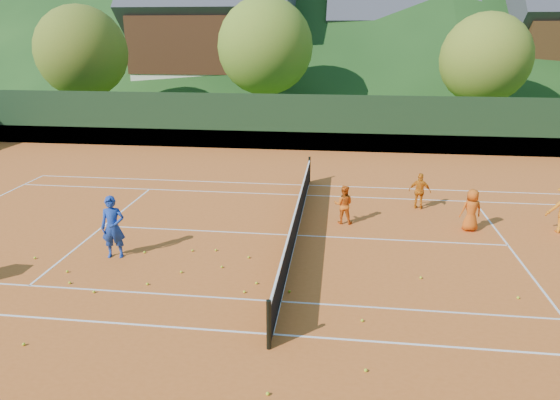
# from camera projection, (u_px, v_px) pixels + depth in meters

# --- Properties ---
(ground) EXTENTS (400.00, 400.00, 0.00)m
(ground) POSITION_uv_depth(u_px,v_px,m) (296.00, 236.00, 15.73)
(ground) COLOR #2A531A
(ground) RESTS_ON ground
(clay_court) EXTENTS (40.00, 24.00, 0.02)m
(clay_court) POSITION_uv_depth(u_px,v_px,m) (296.00, 236.00, 15.73)
(clay_court) COLOR #C45B1F
(clay_court) RESTS_ON ground
(coach) EXTENTS (0.72, 0.54, 1.80)m
(coach) POSITION_uv_depth(u_px,v_px,m) (113.00, 227.00, 13.95)
(coach) COLOR #18389C
(coach) RESTS_ON clay_court
(student_a) EXTENTS (0.66, 0.53, 1.31)m
(student_a) POSITION_uv_depth(u_px,v_px,m) (344.00, 204.00, 16.55)
(student_a) COLOR orange
(student_a) RESTS_ON clay_court
(student_b) EXTENTS (0.83, 0.50, 1.32)m
(student_b) POSITION_uv_depth(u_px,v_px,m) (420.00, 191.00, 17.92)
(student_b) COLOR orange
(student_b) RESTS_ON clay_court
(student_c) EXTENTS (0.75, 0.56, 1.38)m
(student_c) POSITION_uv_depth(u_px,v_px,m) (471.00, 210.00, 15.91)
(student_c) COLOR #CE5412
(student_c) RESTS_ON clay_court
(tennis_ball_0) EXTENTS (0.07, 0.07, 0.07)m
(tennis_ball_0) POSITION_uv_depth(u_px,v_px,m) (268.00, 394.00, 8.78)
(tennis_ball_0) COLOR #B9DA24
(tennis_ball_0) RESTS_ON clay_court
(tennis_ball_1) EXTENTS (0.07, 0.07, 0.07)m
(tennis_ball_1) POSITION_uv_depth(u_px,v_px,m) (421.00, 278.00, 12.94)
(tennis_ball_1) COLOR #B9DA24
(tennis_ball_1) RESTS_ON clay_court
(tennis_ball_2) EXTENTS (0.07, 0.07, 0.07)m
(tennis_ball_2) POSITION_uv_depth(u_px,v_px,m) (256.00, 283.00, 12.66)
(tennis_ball_2) COLOR #B9DA24
(tennis_ball_2) RESTS_ON clay_court
(tennis_ball_3) EXTENTS (0.07, 0.07, 0.07)m
(tennis_ball_3) POSITION_uv_depth(u_px,v_px,m) (366.00, 370.00, 9.39)
(tennis_ball_3) COLOR #B9DA24
(tennis_ball_3) RESTS_ON clay_court
(tennis_ball_4) EXTENTS (0.07, 0.07, 0.07)m
(tennis_ball_4) POSITION_uv_depth(u_px,v_px,m) (145.00, 252.00, 14.44)
(tennis_ball_4) COLOR #B9DA24
(tennis_ball_4) RESTS_ON clay_court
(tennis_ball_5) EXTENTS (0.07, 0.07, 0.07)m
(tennis_ball_5) POSITION_uv_depth(u_px,v_px,m) (67.00, 271.00, 13.27)
(tennis_ball_5) COLOR #B9DA24
(tennis_ball_5) RESTS_ON clay_court
(tennis_ball_6) EXTENTS (0.07, 0.07, 0.07)m
(tennis_ball_6) POSITION_uv_depth(u_px,v_px,m) (216.00, 250.00, 14.58)
(tennis_ball_6) COLOR #B9DA24
(tennis_ball_6) RESTS_ON clay_court
(tennis_ball_8) EXTENTS (0.07, 0.07, 0.07)m
(tennis_ball_8) POSITION_uv_depth(u_px,v_px,m) (362.00, 320.00, 11.01)
(tennis_ball_8) COLOR #B9DA24
(tennis_ball_8) RESTS_ON clay_court
(tennis_ball_10) EXTENTS (0.07, 0.07, 0.07)m
(tennis_ball_10) POSITION_uv_depth(u_px,v_px,m) (244.00, 292.00, 12.23)
(tennis_ball_10) COLOR #B9DA24
(tennis_ball_10) RESTS_ON clay_court
(tennis_ball_11) EXTENTS (0.07, 0.07, 0.07)m
(tennis_ball_11) POSITION_uv_depth(u_px,v_px,m) (249.00, 257.00, 14.11)
(tennis_ball_11) COLOR #B9DA24
(tennis_ball_11) RESTS_ON clay_court
(tennis_ball_12) EXTENTS (0.07, 0.07, 0.07)m
(tennis_ball_12) POSITION_uv_depth(u_px,v_px,m) (192.00, 250.00, 14.55)
(tennis_ball_12) COLOR #B9DA24
(tennis_ball_12) RESTS_ON clay_court
(tennis_ball_13) EXTENTS (0.07, 0.07, 0.07)m
(tennis_ball_13) POSITION_uv_depth(u_px,v_px,m) (35.00, 258.00, 14.08)
(tennis_ball_13) COLOR #B9DA24
(tennis_ball_13) RESTS_ON clay_court
(tennis_ball_14) EXTENTS (0.07, 0.07, 0.07)m
(tennis_ball_14) POSITION_uv_depth(u_px,v_px,m) (518.00, 298.00, 11.96)
(tennis_ball_14) COLOR #B9DA24
(tennis_ball_14) RESTS_ON clay_court
(tennis_ball_15) EXTENTS (0.07, 0.07, 0.07)m
(tennis_ball_15) POSITION_uv_depth(u_px,v_px,m) (94.00, 292.00, 12.23)
(tennis_ball_15) COLOR #B9DA24
(tennis_ball_15) RESTS_ON clay_court
(tennis_ball_16) EXTENTS (0.07, 0.07, 0.07)m
(tennis_ball_16) POSITION_uv_depth(u_px,v_px,m) (289.00, 291.00, 12.25)
(tennis_ball_16) COLOR #B9DA24
(tennis_ball_16) RESTS_ON clay_court
(tennis_ball_17) EXTENTS (0.07, 0.07, 0.07)m
(tennis_ball_17) POSITION_uv_depth(u_px,v_px,m) (147.00, 284.00, 12.61)
(tennis_ball_17) COLOR #B9DA24
(tennis_ball_17) RESTS_ON clay_court
(tennis_ball_19) EXTENTS (0.07, 0.07, 0.07)m
(tennis_ball_19) POSITION_uv_depth(u_px,v_px,m) (181.00, 272.00, 13.25)
(tennis_ball_19) COLOR #B9DA24
(tennis_ball_19) RESTS_ON clay_court
(tennis_ball_21) EXTENTS (0.07, 0.07, 0.07)m
(tennis_ball_21) POSITION_uv_depth(u_px,v_px,m) (70.00, 283.00, 12.67)
(tennis_ball_21) COLOR #B9DA24
(tennis_ball_21) RESTS_ON clay_court
(tennis_ball_23) EXTENTS (0.07, 0.07, 0.07)m
(tennis_ball_23) POSITION_uv_depth(u_px,v_px,m) (24.00, 344.00, 10.17)
(tennis_ball_23) COLOR #B9DA24
(tennis_ball_23) RESTS_ON clay_court
(tennis_ball_24) EXTENTS (0.07, 0.07, 0.07)m
(tennis_ball_24) POSITION_uv_depth(u_px,v_px,m) (222.00, 267.00, 13.54)
(tennis_ball_24) COLOR #B9DA24
(tennis_ball_24) RESTS_ON clay_court
(court_lines) EXTENTS (23.83, 11.03, 0.00)m
(court_lines) POSITION_uv_depth(u_px,v_px,m) (296.00, 235.00, 15.72)
(court_lines) COLOR white
(court_lines) RESTS_ON clay_court
(tennis_net) EXTENTS (0.10, 12.07, 1.10)m
(tennis_net) POSITION_uv_depth(u_px,v_px,m) (296.00, 221.00, 15.57)
(tennis_net) COLOR black
(tennis_net) RESTS_ON clay_court
(perimeter_fence) EXTENTS (40.40, 24.24, 3.00)m
(perimeter_fence) POSITION_uv_depth(u_px,v_px,m) (297.00, 198.00, 15.33)
(perimeter_fence) COLOR black
(perimeter_fence) RESTS_ON clay_court
(chalet_left) EXTENTS (13.80, 9.93, 12.92)m
(chalet_left) POSITION_uv_depth(u_px,v_px,m) (214.00, 38.00, 43.31)
(chalet_left) COLOR beige
(chalet_left) RESTS_ON ground
(chalet_mid) EXTENTS (12.65, 8.82, 11.45)m
(chalet_mid) POSITION_uv_depth(u_px,v_px,m) (397.00, 45.00, 45.42)
(chalet_mid) COLOR beige
(chalet_mid) RESTS_ON ground
(tree_a) EXTENTS (6.00, 6.00, 7.88)m
(tree_a) POSITION_uv_depth(u_px,v_px,m) (81.00, 52.00, 32.97)
(tree_a) COLOR #402A19
(tree_a) RESTS_ON ground
(tree_b) EXTENTS (6.40, 6.40, 8.40)m
(tree_b) POSITION_uv_depth(u_px,v_px,m) (265.00, 47.00, 33.35)
(tree_b) COLOR #3F2819
(tree_b) RESTS_ON ground
(tree_c) EXTENTS (5.60, 5.60, 7.35)m
(tree_c) POSITION_uv_depth(u_px,v_px,m) (485.00, 59.00, 30.99)
(tree_c) COLOR #3D2618
(tree_c) RESTS_ON ground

